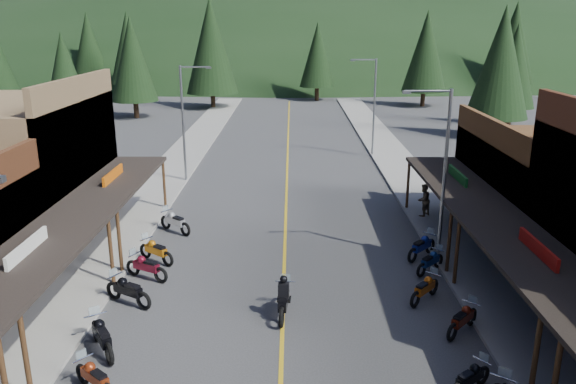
{
  "coord_description": "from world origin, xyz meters",
  "views": [
    {
      "loc": [
        0.32,
        -16.01,
        10.61
      ],
      "look_at": [
        0.16,
        9.41,
        3.0
      ],
      "focal_mm": 35.0,
      "sensor_mm": 36.0,
      "label": 1
    }
  ],
  "objects_px": {
    "streetlight_2": "(442,170)",
    "pine_9": "(514,66)",
    "bike_west_11": "(156,250)",
    "rider_on_bike": "(284,299)",
    "bike_west_7": "(95,377)",
    "bike_east_11": "(422,245)",
    "bike_east_7": "(470,377)",
    "bike_east_8": "(463,318)",
    "shop_east_3": "(556,191)",
    "pine_3": "(317,55)",
    "bike_west_9": "(128,289)",
    "streetlight_3": "(373,103)",
    "pine_1": "(128,48)",
    "bike_east_9": "(425,287)",
    "bike_east_10": "(430,261)",
    "pine_7": "(89,46)",
    "pine_10": "(132,59)",
    "bike_west_12": "(175,221)",
    "streetlight_1": "(185,118)",
    "shop_west_3": "(12,171)",
    "pine_8": "(65,73)",
    "pine_11": "(501,62)",
    "bike_west_10": "(146,266)",
    "pine_2": "(211,46)",
    "pine_4": "(426,51)",
    "pine_5": "(514,42)",
    "bike_west_8": "(102,335)",
    "pedestrian_east_b": "(423,200)"
  },
  "relations": [
    {
      "from": "streetlight_2",
      "to": "pine_9",
      "type": "xyz_separation_m",
      "value": [
        17.05,
        37.0,
        1.92
      ]
    },
    {
      "from": "bike_west_11",
      "to": "rider_on_bike",
      "type": "relative_size",
      "value": 0.92
    },
    {
      "from": "bike_west_7",
      "to": "bike_east_11",
      "type": "distance_m",
      "value": 15.77
    },
    {
      "from": "bike_east_7",
      "to": "bike_east_8",
      "type": "relative_size",
      "value": 0.92
    },
    {
      "from": "shop_east_3",
      "to": "pine_3",
      "type": "xyz_separation_m",
      "value": [
        -9.75,
        54.7,
        3.95
      ]
    },
    {
      "from": "bike_west_9",
      "to": "streetlight_3",
      "type": "bearing_deg",
      "value": 4.33
    },
    {
      "from": "pine_9",
      "to": "rider_on_bike",
      "type": "distance_m",
      "value": 48.66
    },
    {
      "from": "bike_east_8",
      "to": "bike_west_11",
      "type": "bearing_deg",
      "value": -163.55
    },
    {
      "from": "pine_9",
      "to": "bike_east_11",
      "type": "bearing_deg",
      "value": -115.7
    },
    {
      "from": "pine_1",
      "to": "bike_east_9",
      "type": "bearing_deg",
      "value": -65.73
    },
    {
      "from": "bike_east_10",
      "to": "bike_east_7",
      "type": "bearing_deg",
      "value": -50.65
    },
    {
      "from": "pine_7",
      "to": "pine_10",
      "type": "xyz_separation_m",
      "value": [
        14.0,
        -26.0,
        -0.45
      ]
    },
    {
      "from": "bike_west_12",
      "to": "bike_east_7",
      "type": "relative_size",
      "value": 1.22
    },
    {
      "from": "streetlight_2",
      "to": "pine_3",
      "type": "xyz_separation_m",
      "value": [
        -2.95,
        58.0,
        2.02
      ]
    },
    {
      "from": "rider_on_bike",
      "to": "streetlight_1",
      "type": "bearing_deg",
      "value": 115.0
    },
    {
      "from": "streetlight_2",
      "to": "bike_east_11",
      "type": "distance_m",
      "value": 3.9
    },
    {
      "from": "pine_9",
      "to": "bike_east_9",
      "type": "relative_size",
      "value": 5.21
    },
    {
      "from": "bike_west_12",
      "to": "streetlight_1",
      "type": "bearing_deg",
      "value": 46.54
    },
    {
      "from": "bike_west_9",
      "to": "bike_east_7",
      "type": "height_order",
      "value": "bike_west_9"
    },
    {
      "from": "shop_west_3",
      "to": "bike_west_7",
      "type": "xyz_separation_m",
      "value": [
        8.27,
        -12.97,
        -2.94
      ]
    },
    {
      "from": "pine_3",
      "to": "pine_9",
      "type": "bearing_deg",
      "value": -46.4
    },
    {
      "from": "bike_west_9",
      "to": "streetlight_2",
      "type": "bearing_deg",
      "value": -41.66
    },
    {
      "from": "pine_8",
      "to": "pine_11",
      "type": "relative_size",
      "value": 0.81
    },
    {
      "from": "bike_west_10",
      "to": "rider_on_bike",
      "type": "bearing_deg",
      "value": -89.81
    },
    {
      "from": "pine_3",
      "to": "bike_east_8",
      "type": "xyz_separation_m",
      "value": [
        2.42,
        -64.16,
        -5.89
      ]
    },
    {
      "from": "pine_11",
      "to": "bike_east_7",
      "type": "relative_size",
      "value": 6.54
    },
    {
      "from": "pine_10",
      "to": "pine_3",
      "type": "bearing_deg",
      "value": 36.03
    },
    {
      "from": "shop_east_3",
      "to": "pine_2",
      "type": "bearing_deg",
      "value": 116.96
    },
    {
      "from": "pine_7",
      "to": "bike_east_11",
      "type": "relative_size",
      "value": 5.62
    },
    {
      "from": "pine_9",
      "to": "bike_east_8",
      "type": "bearing_deg",
      "value": -112.16
    },
    {
      "from": "pine_4",
      "to": "pine_11",
      "type": "bearing_deg",
      "value": -84.81
    },
    {
      "from": "bike_west_11",
      "to": "bike_west_9",
      "type": "bearing_deg",
      "value": -145.36
    },
    {
      "from": "streetlight_3",
      "to": "rider_on_bike",
      "type": "bearing_deg",
      "value": -104.38
    },
    {
      "from": "bike_east_10",
      "to": "pine_11",
      "type": "bearing_deg",
      "value": 111.5
    },
    {
      "from": "bike_west_11",
      "to": "rider_on_bike",
      "type": "bearing_deg",
      "value": -92.99
    },
    {
      "from": "pine_7",
      "to": "pine_9",
      "type": "bearing_deg",
      "value": -28.97
    },
    {
      "from": "pine_4",
      "to": "bike_west_9",
      "type": "height_order",
      "value": "pine_4"
    },
    {
      "from": "pine_5",
      "to": "bike_west_10",
      "type": "relative_size",
      "value": 6.35
    },
    {
      "from": "bike_west_8",
      "to": "pedestrian_east_b",
      "type": "relative_size",
      "value": 1.25
    },
    {
      "from": "streetlight_2",
      "to": "bike_west_7",
      "type": "height_order",
      "value": "streetlight_2"
    },
    {
      "from": "streetlight_3",
      "to": "bike_east_7",
      "type": "height_order",
      "value": "streetlight_3"
    },
    {
      "from": "bike_west_10",
      "to": "pine_8",
      "type": "bearing_deg",
      "value": 53.45
    },
    {
      "from": "pine_4",
      "to": "pine_1",
      "type": "bearing_deg",
      "value": 166.61
    },
    {
      "from": "pine_3",
      "to": "bike_west_7",
      "type": "bearing_deg",
      "value": -98.0
    },
    {
      "from": "bike_west_10",
      "to": "pine_9",
      "type": "bearing_deg",
      "value": -9.6
    },
    {
      "from": "pine_7",
      "to": "pine_11",
      "type": "distance_m",
      "value": 64.4
    },
    {
      "from": "pine_11",
      "to": "bike_west_7",
      "type": "xyz_separation_m",
      "value": [
        -25.52,
        -39.67,
        -6.61
      ]
    },
    {
      "from": "pine_8",
      "to": "bike_west_10",
      "type": "distance_m",
      "value": 37.81
    },
    {
      "from": "bike_west_12",
      "to": "bike_east_8",
      "type": "bearing_deg",
      "value": -89.16
    },
    {
      "from": "pine_1",
      "to": "bike_west_7",
      "type": "height_order",
      "value": "pine_1"
    }
  ]
}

